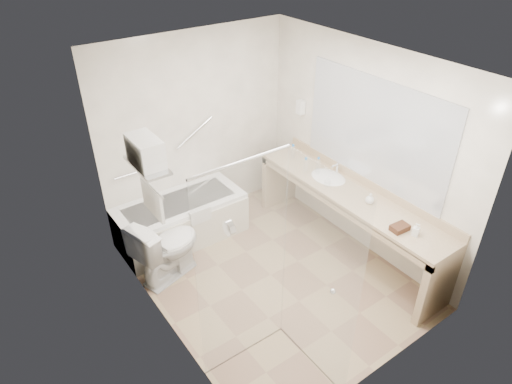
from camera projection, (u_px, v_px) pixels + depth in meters
floor at (271, 275)px, 5.35m from camera, size 3.20×3.20×0.00m
ceiling at (276, 63)px, 4.01m from camera, size 2.60×3.20×0.10m
wall_back at (196, 130)px, 5.78m from camera, size 2.60×0.10×2.50m
wall_front at (397, 271)px, 3.59m from camera, size 2.60×0.10×2.50m
wall_left at (157, 229)px, 4.04m from camera, size 0.10×3.20×2.50m
wall_right at (361, 150)px, 5.32m from camera, size 0.10×3.20×2.50m
bathtub at (181, 220)px, 5.81m from camera, size 1.60×0.73×0.59m
grab_bar_short at (130, 174)px, 5.44m from camera, size 0.40×0.03×0.03m
grab_bar_long at (194, 133)px, 5.72m from camera, size 0.53×0.03×0.33m
shower_enclosure at (280, 273)px, 3.84m from camera, size 0.96×0.91×2.11m
towel_shelf at (147, 160)px, 4.07m from camera, size 0.24×0.55×0.81m
vanity_counter at (348, 207)px, 5.41m from camera, size 0.55×2.70×0.95m
sink at (328, 179)px, 5.60m from camera, size 0.40×0.52×0.14m
faucet at (337, 168)px, 5.61m from camera, size 0.03×0.03×0.14m
mirror at (374, 131)px, 5.05m from camera, size 0.02×2.00×1.20m
hairdryer_unit at (301, 107)px, 5.90m from camera, size 0.08×0.10×0.18m
toilet at (167, 248)px, 5.15m from camera, size 0.91×0.66×0.80m
amenity_basket at (400, 228)px, 4.67m from camera, size 0.20×0.14×0.06m
soap_bottle_a at (415, 233)px, 4.60m from camera, size 0.11×0.16×0.07m
soap_bottle_b at (370, 200)px, 5.08m from camera, size 0.10×0.13×0.10m
water_bottle_left at (318, 164)px, 5.70m from camera, size 0.05×0.05×0.17m
water_bottle_mid at (293, 152)px, 5.97m from camera, size 0.06×0.06×0.19m
water_bottle_right at (306, 165)px, 5.65m from camera, size 0.06×0.06×0.20m
drinking_glass_near at (318, 172)px, 5.60m from camera, size 0.08×0.08×0.08m
drinking_glass_far at (327, 183)px, 5.38m from camera, size 0.10×0.10×0.10m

